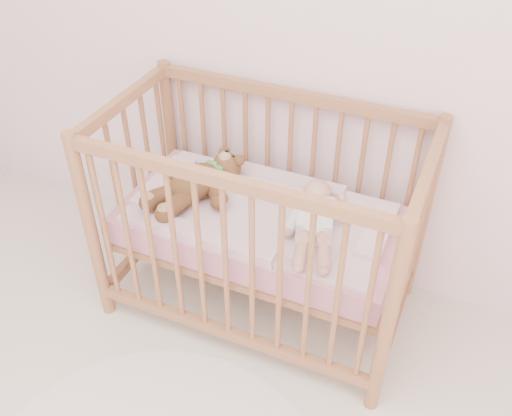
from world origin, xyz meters
The scene contains 6 objects.
wall_back centered at (0.00, 2.00, 1.35)m, with size 4.00×0.02×2.70m, color white.
crib centered at (-0.03, 1.60, 0.50)m, with size 1.36×0.76×1.00m, color #AA7048, non-canonical shape.
mattress centered at (-0.03, 1.60, 0.49)m, with size 1.22×0.62×0.13m, color #C77C96.
blanket centered at (-0.03, 1.60, 0.56)m, with size 1.10×0.58×0.06m, color pink, non-canonical shape.
baby centered at (0.22, 1.58, 0.64)m, with size 0.27×0.56×0.13m, color white, non-canonical shape.
teddy_bear centered at (-0.34, 1.58, 0.65)m, with size 0.38×0.55×0.15m, color brown, non-canonical shape.
Camera 1 is at (0.73, -0.18, 2.11)m, focal length 40.00 mm.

